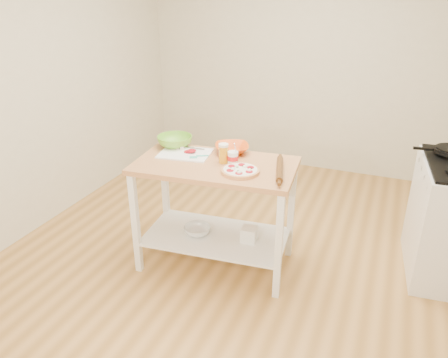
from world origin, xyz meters
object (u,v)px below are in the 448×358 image
Objects in this scene: orange_bowl at (232,148)px; beer_pint at (223,153)px; shelf_glass_bowl at (197,230)px; spatula at (198,156)px; rolling_pin at (280,169)px; shelf_bin at (249,234)px; yogurt_tub at (233,158)px; knife at (185,147)px; pizza at (240,170)px; prep_island at (215,193)px; green_bowl at (175,141)px; cutting_board at (185,153)px.

beer_pint is (0.02, -0.23, 0.04)m from orange_bowl.
orange_bowl reaches higher than shelf_glass_bowl.
rolling_pin is (0.66, -0.03, 0.01)m from spatula.
orange_bowl is 2.27× the size of shelf_bin.
knife is at bearing 162.60° from yogurt_tub.
orange_bowl is at bearing 94.94° from beer_pint.
orange_bowl is 0.65× the size of rolling_pin.
pizza is 2.07× the size of spatula.
knife is at bearing 154.24° from pizza.
spatula is 0.29m from yogurt_tub.
spatula is 0.74m from shelf_bin.
prep_island is 0.57m from rolling_pin.
prep_island is at bearing 13.23° from shelf_glass_bowl.
knife is 0.44m from beer_pint.
rolling_pin is (0.96, -0.20, -0.02)m from green_bowl.
pizza is 1.60× the size of yogurt_tub.
prep_island reaches higher than shelf_bin.
pizza is at bearing -35.20° from beer_pint.
prep_island is 0.40m from cutting_board.
spatula is 0.50× the size of orange_bowl.
yogurt_tub is at bearing 17.27° from prep_island.
yogurt_tub reaches higher than spatula.
orange_bowl is (0.03, 0.26, 0.28)m from prep_island.
knife is 1.00× the size of orange_bowl.
cutting_board is 0.43m from yogurt_tub.
shelf_bin is at bearing -44.52° from orange_bowl.
green_bowl is 0.70× the size of rolling_pin.
cutting_board is at bearing 173.56° from yogurt_tub.
rolling_pin reaches higher than shelf_bin.
cutting_board is (-0.30, 0.09, 0.26)m from prep_island.
pizza reaches higher than knife.
green_bowl is at bearing 168.16° from rolling_pin.
green_bowl is 0.76m from shelf_glass_bowl.
knife is at bearing 159.10° from beer_pint.
orange_bowl is at bearing 112.76° from yogurt_tub.
cutting_board is 2.52× the size of yogurt_tub.
rolling_pin reaches higher than prep_island.
green_bowl reaches higher than shelf_glass_bowl.
yogurt_tub is 0.37m from rolling_pin.
beer_pint reaches higher than orange_bowl.
cutting_board is 3.25× the size of spatula.
knife is at bearing 151.62° from prep_island.
green_bowl is 1.32× the size of shelf_glass_bowl.
knife is 0.69m from shelf_glass_bowl.
cutting_board is at bearing -38.95° from green_bowl.
green_bowl is at bearing -174.26° from orange_bowl.
prep_island is at bearing -178.35° from rolling_pin.
knife is (-0.19, 0.15, 0.00)m from spatula.
green_bowl is at bearing 163.33° from yogurt_tub.
cutting_board is 0.80m from rolling_pin.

